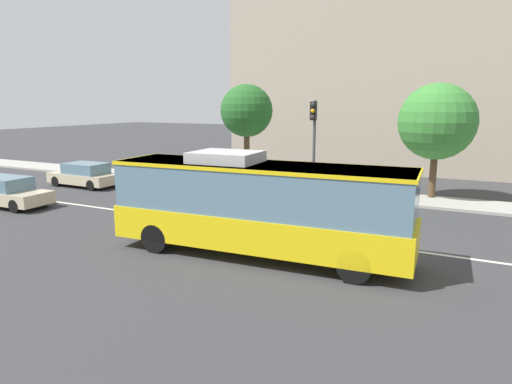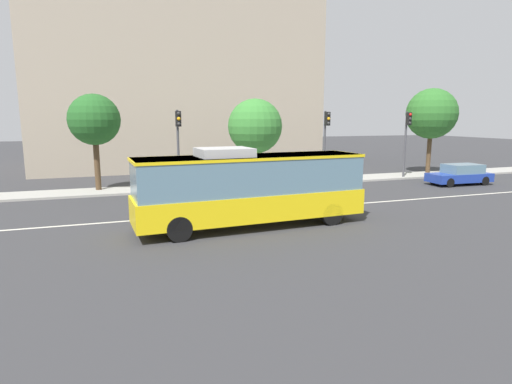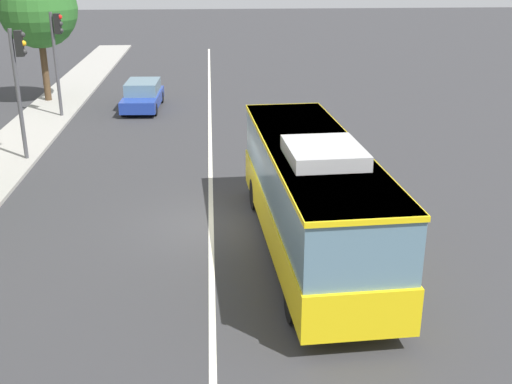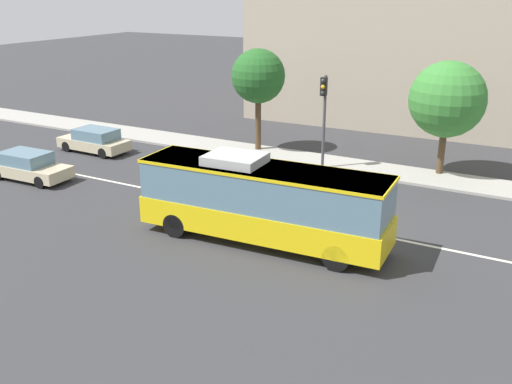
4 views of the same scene
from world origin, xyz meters
name	(u,v)px [view 4 (image 4 of 4)]	position (x,y,z in m)	size (l,w,h in m)	color
ground_plane	(338,228)	(0.00, 0.00, 0.00)	(160.00, 160.00, 0.00)	#333335
sidewalk_kerb	(394,173)	(0.00, 8.33, 0.07)	(80.00, 2.80, 0.14)	#9E9B93
lane_centre_line	(338,227)	(0.00, 0.00, 0.01)	(76.00, 0.16, 0.01)	silver
transit_bus	(262,199)	(-2.17, -2.76, 1.81)	(10.12, 3.04, 3.46)	yellow
sedan_beige	(95,141)	(-17.31, 3.85, 0.72)	(4.53, 1.88, 1.46)	#C6B793
sedan_beige_ahead	(29,166)	(-16.59, -1.76, 0.72)	(4.56, 1.97, 1.46)	#C6B793
traffic_light_far_corner	(324,107)	(-3.70, 7.04, 3.56)	(0.34, 0.62, 5.20)	#47474C
street_tree_kerbside_left	(447,100)	(2.19, 9.29, 4.10)	(3.94, 3.94, 6.09)	#4C3823
street_tree_kerbside_right	(258,77)	(-8.65, 8.84, 4.56)	(3.20, 3.20, 6.20)	#4C3823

